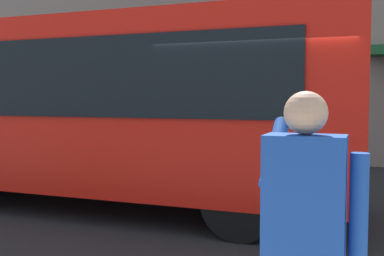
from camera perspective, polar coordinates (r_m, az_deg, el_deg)
name	(u,v)px	position (r m, az deg, el deg)	size (l,w,h in m)	color
ground_plane	(266,222)	(7.03, 9.08, -11.29)	(60.00, 60.00, 0.00)	#232326
red_bus	(84,106)	(8.11, -13.05, 2.69)	(9.05, 2.54, 3.08)	red
pedestrian_photographer	(305,230)	(2.49, 13.67, -12.11)	(0.53, 0.52, 1.70)	#4C4238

